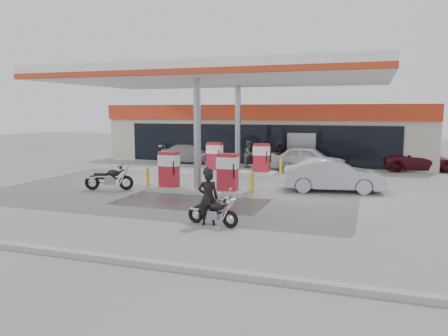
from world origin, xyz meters
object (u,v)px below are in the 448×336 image
object	(u,v)px
main_motorcycle	(213,213)
parked_car_left	(193,154)
sedan_white	(308,159)
biker_walking	(280,156)
pump_island_near	(198,177)
parked_motorcycle	(110,179)
parked_car_right	(420,160)
pump_island_far	(238,162)
attendant	(249,154)
hatchback_silver	(333,175)
biker_main	(208,198)

from	to	relation	value
main_motorcycle	parked_car_left	bearing A→B (deg)	125.24
sedan_white	biker_walking	size ratio (longest dim) A/B	2.68
pump_island_near	parked_motorcycle	world-z (taller)	pump_island_near
parked_car_left	parked_car_right	world-z (taller)	parked_car_left
parked_car_left	pump_island_far	bearing A→B (deg)	-132.50
pump_island_far	biker_walking	world-z (taller)	pump_island_far
parked_motorcycle	parked_car_left	world-z (taller)	parked_car_left
sedan_white	attendant	world-z (taller)	attendant
parked_motorcycle	sedan_white	xyz separation A→B (m)	(7.72, 8.98, 0.24)
pump_island_near	main_motorcycle	size ratio (longest dim) A/B	2.84
pump_island_near	attendant	distance (m)	8.80
pump_island_near	hatchback_silver	distance (m)	6.07
pump_island_near	attendant	xyz separation A→B (m)	(-0.10, 8.80, 0.15)
biker_main	biker_walking	size ratio (longest dim) A/B	1.07
hatchback_silver	main_motorcycle	bearing A→B (deg)	147.03
pump_island_far	pump_island_near	bearing A→B (deg)	-90.00
sedan_white	parked_car_left	size ratio (longest dim) A/B	0.98
biker_main	attendant	bearing A→B (deg)	-101.85
attendant	main_motorcycle	bearing A→B (deg)	-155.36
biker_main	hatchback_silver	bearing A→B (deg)	-136.28
biker_main	pump_island_far	bearing A→B (deg)	-99.81
sedan_white	attendant	size ratio (longest dim) A/B	2.55
parked_motorcycle	biker_walking	size ratio (longest dim) A/B	1.32
pump_island_far	biker_walking	xyz separation A→B (m)	(1.81, 3.01, 0.11)
pump_island_far	attendant	bearing A→B (deg)	92.14
main_motorcycle	biker_main	size ratio (longest dim) A/B	1.03
pump_island_near	biker_main	world-z (taller)	pump_island_near
parked_motorcycle	pump_island_far	bearing A→B (deg)	40.43
pump_island_near	biker_walking	distance (m)	9.19
main_motorcycle	biker_walking	distance (m)	14.10
pump_island_far	parked_motorcycle	world-z (taller)	pump_island_far
parked_motorcycle	hatchback_silver	size ratio (longest dim) A/B	0.49
main_motorcycle	attendant	size ratio (longest dim) A/B	1.05
pump_island_near	main_motorcycle	xyz separation A→B (m)	(2.62, -5.06, -0.30)
biker_main	hatchback_silver	xyz separation A→B (m)	(3.23, 7.23, -0.15)
pump_island_near	attendant	size ratio (longest dim) A/B	2.97
main_motorcycle	biker_walking	size ratio (longest dim) A/B	1.10
attendant	parked_motorcycle	bearing A→B (deg)	171.31
pump_island_near	attendant	world-z (taller)	pump_island_near
sedan_white	hatchback_silver	world-z (taller)	sedan_white
pump_island_near	parked_car_left	distance (m)	10.97
biker_walking	main_motorcycle	bearing A→B (deg)	-128.33
sedan_white	parked_car_right	xyz separation A→B (m)	(6.29, 2.67, -0.12)
pump_island_near	parked_car_left	world-z (taller)	pump_island_near
pump_island_near	pump_island_far	size ratio (longest dim) A/B	1.00
hatchback_silver	biker_walking	world-z (taller)	biker_walking
biker_main	parked_car_right	world-z (taller)	biker_main
parked_motorcycle	hatchback_silver	bearing A→B (deg)	-1.81
parked_motorcycle	biker_walking	bearing A→B (deg)	40.32
biker_main	sedan_white	world-z (taller)	biker_main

